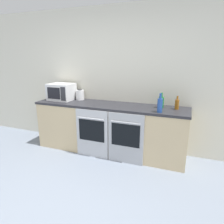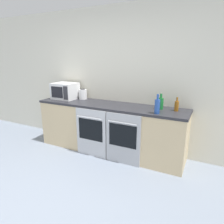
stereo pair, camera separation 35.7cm
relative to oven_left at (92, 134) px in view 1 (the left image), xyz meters
The scene contains 10 objects.
ground_plane 1.56m from the oven_left, 82.65° to the right, with size 16.00×16.00×0.00m, color gray.
wall_back 1.10m from the oven_left, 73.86° to the left, with size 10.00×0.06×2.60m.
counter_back 0.38m from the oven_left, 59.43° to the left, with size 2.75×0.64×0.90m.
oven_left is the anchor object (origin of this frame).
oven_right 0.61m from the oven_left, ahead, with size 0.59×0.06×0.86m.
microwave 1.10m from the oven_left, 156.01° to the left, with size 0.46×0.39×0.32m.
bottle_green 1.29m from the oven_left, 20.44° to the left, with size 0.09×0.09×0.25m.
bottle_amber 1.50m from the oven_left, 16.49° to the left, with size 0.07×0.07×0.22m.
bottle_blue 1.25m from the oven_left, ahead, with size 0.08×0.08×0.29m.
kettle 0.90m from the oven_left, 134.43° to the left, with size 0.16×0.16×0.20m.
Camera 1 is at (1.29, -1.40, 1.72)m, focal length 32.00 mm.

